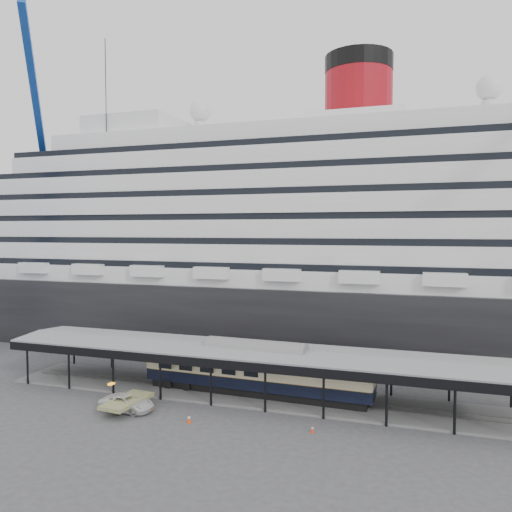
% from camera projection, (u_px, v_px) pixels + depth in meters
% --- Properties ---
extents(ground, '(200.00, 200.00, 0.00)m').
position_uv_depth(ground, '(234.00, 412.00, 49.04)').
color(ground, '#3E3E41').
rests_on(ground, ground).
extents(cruise_ship, '(130.00, 30.00, 43.90)m').
position_uv_depth(cruise_ship, '(306.00, 227.00, 78.44)').
color(cruise_ship, black).
rests_on(cruise_ship, ground).
extents(platform_canopy, '(56.00, 9.18, 5.30)m').
position_uv_depth(platform_canopy, '(251.00, 374.00, 53.67)').
color(platform_canopy, slate).
rests_on(platform_canopy, ground).
extents(port_truck, '(5.72, 2.97, 1.54)m').
position_uv_depth(port_truck, '(127.00, 403.00, 49.34)').
color(port_truck, silver).
rests_on(port_truck, ground).
extents(pullman_carriage, '(25.17, 4.13, 24.61)m').
position_uv_depth(pullman_carriage, '(256.00, 369.00, 53.46)').
color(pullman_carriage, black).
rests_on(pullman_carriage, ground).
extents(traffic_cone_left, '(0.45, 0.45, 0.71)m').
position_uv_depth(traffic_cone_left, '(152.00, 406.00, 49.54)').
color(traffic_cone_left, '#E24D0C').
rests_on(traffic_cone_left, ground).
extents(traffic_cone_mid, '(0.52, 0.52, 0.80)m').
position_uv_depth(traffic_cone_mid, '(189.00, 418.00, 46.25)').
color(traffic_cone_mid, '#E1430C').
rests_on(traffic_cone_mid, ground).
extents(traffic_cone_right, '(0.38, 0.38, 0.66)m').
position_uv_depth(traffic_cone_right, '(313.00, 429.00, 44.00)').
color(traffic_cone_right, red).
rests_on(traffic_cone_right, ground).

